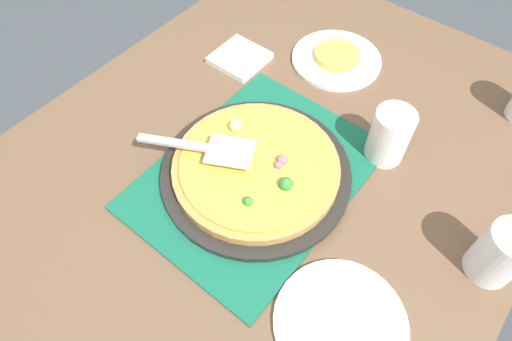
{
  "coord_description": "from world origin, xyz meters",
  "views": [
    {
      "loc": [
        0.39,
        0.31,
        1.48
      ],
      "look_at": [
        0.0,
        0.0,
        0.77
      ],
      "focal_mm": 30.68,
      "sensor_mm": 36.0,
      "label": 1
    }
  ],
  "objects_px": {
    "pizza_pan": "(256,173)",
    "plate_side": "(340,323)",
    "served_slice_right": "(337,55)",
    "napkin_stack": "(240,58)",
    "plate_far_right": "(336,59)",
    "pizza_server": "(206,148)",
    "pizza": "(256,166)",
    "cup_near": "(389,136)",
    "cup_far": "(501,254)"
  },
  "relations": [
    {
      "from": "served_slice_right",
      "to": "napkin_stack",
      "type": "height_order",
      "value": "served_slice_right"
    },
    {
      "from": "plate_far_right",
      "to": "pizza_server",
      "type": "xyz_separation_m",
      "value": [
        0.44,
        -0.02,
        0.06
      ]
    },
    {
      "from": "plate_far_right",
      "to": "cup_far",
      "type": "bearing_deg",
      "value": 59.35
    },
    {
      "from": "cup_near",
      "to": "pizza_server",
      "type": "distance_m",
      "value": 0.36
    },
    {
      "from": "pizza",
      "to": "cup_near",
      "type": "height_order",
      "value": "cup_near"
    },
    {
      "from": "pizza_pan",
      "to": "served_slice_right",
      "type": "distance_m",
      "value": 0.4
    },
    {
      "from": "cup_far",
      "to": "pizza",
      "type": "bearing_deg",
      "value": -77.3
    },
    {
      "from": "pizza",
      "to": "plate_side",
      "type": "bearing_deg",
      "value": 63.72
    },
    {
      "from": "plate_far_right",
      "to": "plate_side",
      "type": "bearing_deg",
      "value": 33.22
    },
    {
      "from": "served_slice_right",
      "to": "pizza",
      "type": "bearing_deg",
      "value": 8.9
    },
    {
      "from": "pizza",
      "to": "served_slice_right",
      "type": "relative_size",
      "value": 3.0
    },
    {
      "from": "plate_side",
      "to": "napkin_stack",
      "type": "height_order",
      "value": "napkin_stack"
    },
    {
      "from": "pizza_pan",
      "to": "served_slice_right",
      "type": "xyz_separation_m",
      "value": [
        -0.4,
        -0.06,
        0.01
      ]
    },
    {
      "from": "pizza_pan",
      "to": "cup_far",
      "type": "bearing_deg",
      "value": 102.74
    },
    {
      "from": "plate_far_right",
      "to": "pizza",
      "type": "bearing_deg",
      "value": 8.9
    },
    {
      "from": "cup_near",
      "to": "napkin_stack",
      "type": "relative_size",
      "value": 1.0
    },
    {
      "from": "cup_far",
      "to": "pizza_server",
      "type": "relative_size",
      "value": 0.54
    },
    {
      "from": "pizza",
      "to": "plate_side",
      "type": "relative_size",
      "value": 1.5
    },
    {
      "from": "pizza",
      "to": "napkin_stack",
      "type": "xyz_separation_m",
      "value": [
        -0.25,
        -0.25,
        -0.03
      ]
    },
    {
      "from": "plate_far_right",
      "to": "pizza_server",
      "type": "height_order",
      "value": "pizza_server"
    },
    {
      "from": "cup_far",
      "to": "pizza_server",
      "type": "distance_m",
      "value": 0.54
    },
    {
      "from": "napkin_stack",
      "to": "plate_far_right",
      "type": "bearing_deg",
      "value": 128.32
    },
    {
      "from": "served_slice_right",
      "to": "plate_side",
      "type": "bearing_deg",
      "value": 33.22
    },
    {
      "from": "plate_side",
      "to": "cup_near",
      "type": "xyz_separation_m",
      "value": [
        -0.35,
        -0.12,
        0.06
      ]
    },
    {
      "from": "pizza",
      "to": "served_slice_right",
      "type": "xyz_separation_m",
      "value": [
        -0.4,
        -0.06,
        -0.02
      ]
    },
    {
      "from": "cup_far",
      "to": "served_slice_right",
      "type": "bearing_deg",
      "value": -120.65
    },
    {
      "from": "pizza_pan",
      "to": "plate_side",
      "type": "relative_size",
      "value": 1.73
    },
    {
      "from": "cup_far",
      "to": "napkin_stack",
      "type": "height_order",
      "value": "cup_far"
    },
    {
      "from": "pizza_pan",
      "to": "pizza",
      "type": "bearing_deg",
      "value": -124.27
    },
    {
      "from": "plate_far_right",
      "to": "pizza_server",
      "type": "bearing_deg",
      "value": -3.15
    },
    {
      "from": "plate_far_right",
      "to": "plate_side",
      "type": "height_order",
      "value": "same"
    },
    {
      "from": "pizza",
      "to": "cup_near",
      "type": "xyz_separation_m",
      "value": [
        -0.21,
        0.17,
        0.03
      ]
    },
    {
      "from": "plate_far_right",
      "to": "cup_near",
      "type": "relative_size",
      "value": 1.83
    },
    {
      "from": "served_slice_right",
      "to": "napkin_stack",
      "type": "bearing_deg",
      "value": -51.68
    },
    {
      "from": "cup_near",
      "to": "pizza_pan",
      "type": "bearing_deg",
      "value": -39.24
    },
    {
      "from": "pizza_pan",
      "to": "cup_near",
      "type": "relative_size",
      "value": 3.17
    },
    {
      "from": "pizza",
      "to": "plate_far_right",
      "type": "distance_m",
      "value": 0.4
    },
    {
      "from": "plate_far_right",
      "to": "napkin_stack",
      "type": "xyz_separation_m",
      "value": [
        0.15,
        -0.19,
        0.0
      ]
    },
    {
      "from": "pizza_server",
      "to": "napkin_stack",
      "type": "bearing_deg",
      "value": -150.85
    },
    {
      "from": "pizza_server",
      "to": "plate_side",
      "type": "bearing_deg",
      "value": 75.41
    },
    {
      "from": "plate_side",
      "to": "napkin_stack",
      "type": "bearing_deg",
      "value": -125.88
    },
    {
      "from": "pizza",
      "to": "cup_near",
      "type": "bearing_deg",
      "value": 140.68
    },
    {
      "from": "pizza",
      "to": "cup_far",
      "type": "height_order",
      "value": "cup_far"
    },
    {
      "from": "plate_side",
      "to": "served_slice_right",
      "type": "relative_size",
      "value": 2.0
    },
    {
      "from": "served_slice_right",
      "to": "pizza_server",
      "type": "xyz_separation_m",
      "value": [
        0.44,
        -0.02,
        0.05
      ]
    },
    {
      "from": "cup_near",
      "to": "pizza_server",
      "type": "bearing_deg",
      "value": -45.31
    },
    {
      "from": "plate_side",
      "to": "plate_far_right",
      "type": "bearing_deg",
      "value": -146.78
    },
    {
      "from": "plate_far_right",
      "to": "napkin_stack",
      "type": "relative_size",
      "value": 1.83
    },
    {
      "from": "plate_side",
      "to": "pizza_server",
      "type": "xyz_separation_m",
      "value": [
        -0.1,
        -0.38,
        0.06
      ]
    },
    {
      "from": "served_slice_right",
      "to": "pizza_server",
      "type": "distance_m",
      "value": 0.44
    }
  ]
}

